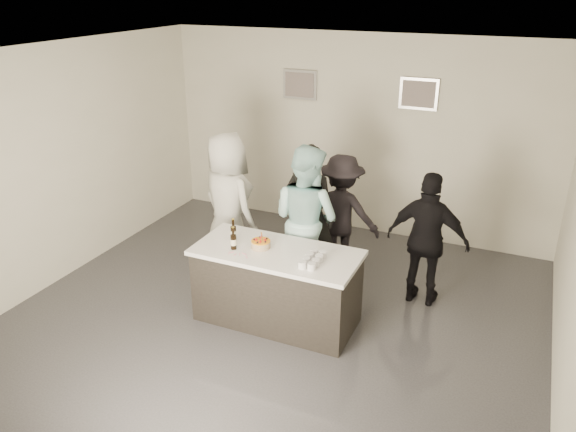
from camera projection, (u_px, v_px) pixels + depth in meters
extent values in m
plane|color=#3D3D42|center=(271.00, 322.00, 6.52)|extent=(6.00, 6.00, 0.00)
plane|color=white|center=(267.00, 57.00, 5.35)|extent=(6.00, 6.00, 0.00)
cube|color=silver|center=(355.00, 135.00, 8.46)|extent=(6.00, 0.04, 3.00)
cube|color=silver|center=(55.00, 369.00, 3.41)|extent=(6.00, 0.04, 3.00)
cube|color=silver|center=(54.00, 167.00, 7.06)|extent=(0.04, 6.00, 3.00)
cube|color=#B2B2B7|center=(300.00, 85.00, 8.50)|extent=(0.54, 0.04, 0.44)
cube|color=#B2B2B7|center=(419.00, 94.00, 7.82)|extent=(0.54, 0.04, 0.44)
cube|color=white|center=(277.00, 286.00, 6.40)|extent=(1.86, 0.86, 0.90)
cylinder|color=#FF9F1A|center=(261.00, 245.00, 6.28)|extent=(0.22, 0.22, 0.08)
cylinder|color=black|center=(233.00, 230.00, 6.43)|extent=(0.07, 0.07, 0.26)
cylinder|color=black|center=(233.00, 238.00, 6.22)|extent=(0.07, 0.07, 0.26)
cube|color=#C09712|center=(313.00, 259.00, 5.95)|extent=(0.19, 0.40, 0.08)
cube|color=pink|center=(239.00, 254.00, 6.14)|extent=(0.24, 0.08, 0.01)
imported|color=black|center=(309.00, 216.00, 7.05)|extent=(0.69, 0.47, 1.87)
imported|color=#B7EFEF|center=(306.00, 219.00, 6.92)|extent=(1.10, 0.97, 1.89)
imported|color=silver|center=(228.00, 204.00, 7.34)|extent=(1.11, 0.94, 1.92)
imported|color=black|center=(428.00, 240.00, 6.64)|extent=(1.00, 0.46, 1.67)
imported|color=black|center=(341.00, 213.00, 7.47)|extent=(1.07, 0.66, 1.61)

